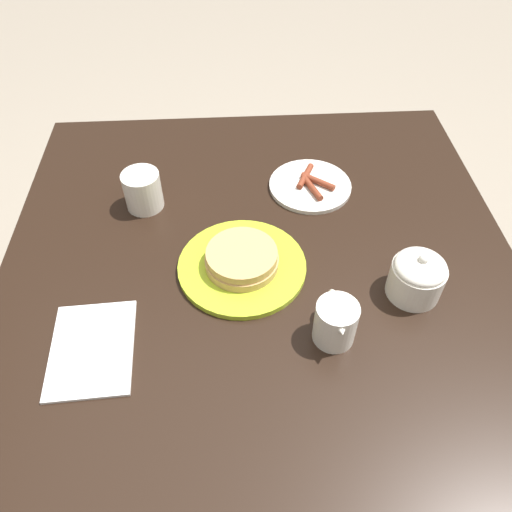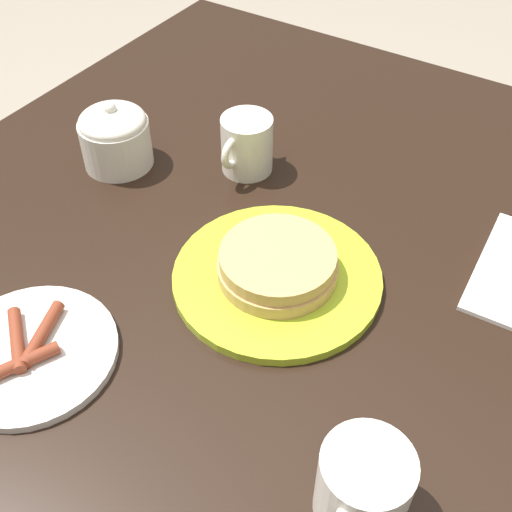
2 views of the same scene
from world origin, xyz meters
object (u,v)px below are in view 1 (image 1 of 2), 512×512
at_px(side_plate_bacon, 310,185).
at_px(creamer_pitcher, 336,322).
at_px(coffee_mug, 143,189).
at_px(pancake_plate, 242,263).
at_px(napkin, 92,349).
at_px(sugar_bowl, 417,276).

xyz_separation_m(side_plate_bacon, creamer_pitcher, (-0.40, 0.01, 0.04)).
distance_m(side_plate_bacon, coffee_mug, 0.37).
height_order(pancake_plate, napkin, pancake_plate).
height_order(creamer_pitcher, sugar_bowl, sugar_bowl).
relative_size(creamer_pitcher, napkin, 0.57).
height_order(coffee_mug, napkin, coffee_mug).
bearing_deg(coffee_mug, napkin, 171.05).
relative_size(side_plate_bacon, napkin, 0.96).
bearing_deg(creamer_pitcher, coffee_mug, 43.98).
xyz_separation_m(pancake_plate, side_plate_bacon, (0.24, -0.17, -0.01)).
relative_size(creamer_pitcher, sugar_bowl, 1.10).
bearing_deg(creamer_pitcher, pancake_plate, 42.10).
height_order(side_plate_bacon, sugar_bowl, sugar_bowl).
distance_m(side_plate_bacon, creamer_pitcher, 0.40).
bearing_deg(napkin, creamer_pitcher, -89.80).
relative_size(pancake_plate, coffee_mug, 2.25).
distance_m(coffee_mug, napkin, 0.37).
bearing_deg(sugar_bowl, napkin, 98.95).
xyz_separation_m(side_plate_bacon, napkin, (-0.40, 0.43, -0.00)).
xyz_separation_m(pancake_plate, sugar_bowl, (-0.08, -0.31, 0.03)).
height_order(side_plate_bacon, creamer_pitcher, creamer_pitcher).
distance_m(creamer_pitcher, sugar_bowl, 0.19).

